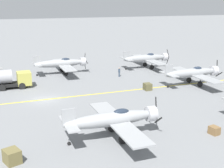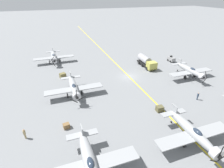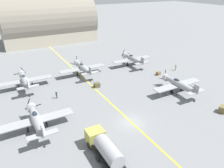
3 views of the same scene
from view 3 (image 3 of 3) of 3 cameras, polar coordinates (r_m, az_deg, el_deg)
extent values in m
plane|color=slate|center=(38.01, 5.16, -9.98)|extent=(400.00, 400.00, 0.00)
cube|color=yellow|center=(38.01, 5.16, -9.98)|extent=(0.30, 160.00, 0.01)
ellipsoid|color=#96999B|center=(48.44, 17.43, -0.19)|extent=(1.50, 9.50, 1.42)
cylinder|color=#B7B7BC|center=(51.28, 13.96, 1.66)|extent=(1.57, 0.90, 1.58)
ellipsoid|color=#232D3D|center=(48.92, 16.58, 0.90)|extent=(0.80, 1.70, 0.76)
cube|color=#96999B|center=(49.04, 16.76, -0.22)|extent=(12.00, 2.10, 0.16)
cube|color=#96999B|center=(45.99, 21.02, -1.92)|extent=(4.40, 1.10, 0.12)
cube|color=#96999B|center=(45.72, 21.14, -1.19)|extent=(0.14, 1.30, 1.60)
sphere|color=black|center=(51.61, 13.59, 1.86)|extent=(0.56, 0.56, 0.56)
cube|color=black|center=(51.23, 12.88, 1.35)|extent=(1.67, 0.06, 0.80)
cube|color=black|center=(52.26, 14.10, 1.46)|extent=(1.48, 0.06, 1.17)
cube|color=black|center=(51.36, 13.78, 2.77)|extent=(0.36, 0.06, 1.75)
cylinder|color=black|center=(48.32, 15.40, -1.26)|extent=(0.14, 0.14, 1.26)
cylinder|color=black|center=(48.59, 15.32, -1.93)|extent=(0.22, 0.90, 0.90)
cylinder|color=black|center=(50.32, 17.89, -0.51)|extent=(0.14, 0.14, 1.26)
cylinder|color=black|center=(50.58, 17.80, -1.16)|extent=(0.22, 0.90, 0.90)
cylinder|color=black|center=(46.85, 20.70, -4.15)|extent=(0.12, 0.36, 0.36)
ellipsoid|color=#939698|center=(55.78, -7.42, 4.13)|extent=(1.50, 9.50, 1.42)
cylinder|color=#B7B7BC|center=(59.71, -9.03, 5.45)|extent=(1.58, 0.90, 1.58)
ellipsoid|color=#232D3D|center=(56.59, -7.89, 5.02)|extent=(0.80, 1.70, 0.76)
cube|color=#939698|center=(56.57, -7.69, 4.05)|extent=(12.00, 2.10, 0.16)
cube|color=#939698|center=(52.19, -5.73, 2.90)|extent=(4.40, 1.10, 0.12)
cube|color=#939698|center=(51.95, -5.76, 3.56)|extent=(0.14, 1.30, 1.60)
sphere|color=black|center=(60.15, -9.20, 5.58)|extent=(0.56, 0.56, 0.56)
cube|color=black|center=(60.04, -9.88, 5.11)|extent=(1.64, 0.06, 0.89)
cube|color=black|center=(60.54, -8.53, 5.26)|extent=(1.53, 0.06, 1.10)
cube|color=black|center=(59.89, -9.20, 6.38)|extent=(0.27, 0.06, 1.76)
cylinder|color=black|center=(56.32, -9.07, 3.17)|extent=(0.14, 0.14, 1.26)
cylinder|color=black|center=(56.55, -9.03, 2.58)|extent=(0.22, 0.90, 0.90)
cylinder|color=black|center=(57.30, -6.26, 3.73)|extent=(0.14, 0.14, 1.26)
cylinder|color=black|center=(57.53, -6.23, 3.15)|extent=(0.22, 0.90, 0.90)
cylinder|color=black|center=(52.93, -5.62, 0.85)|extent=(0.12, 0.36, 0.36)
ellipsoid|color=gray|center=(51.85, -21.79, 0.82)|extent=(1.50, 9.50, 1.42)
cylinder|color=#B7B7BC|center=(55.98, -22.49, 2.44)|extent=(1.57, 0.90, 1.58)
ellipsoid|color=#232D3D|center=(52.70, -22.08, 1.82)|extent=(0.80, 1.70, 0.76)
cube|color=gray|center=(52.68, -21.86, 0.78)|extent=(12.00, 2.10, 0.16)
cube|color=gray|center=(48.05, -21.07, -0.76)|extent=(4.40, 1.10, 0.12)
cube|color=gray|center=(47.79, -21.19, -0.06)|extent=(0.14, 1.30, 1.60)
sphere|color=black|center=(56.44, -22.57, 2.61)|extent=(0.56, 0.56, 0.56)
cube|color=black|center=(56.23, -22.23, 3.41)|extent=(1.03, 0.06, 1.57)
cube|color=black|center=(56.38, -23.44, 2.45)|extent=(1.75, 0.06, 0.18)
cube|color=black|center=(56.75, -22.03, 1.98)|extent=(0.96, 0.06, 1.60)
cylinder|color=black|center=(52.82, -23.34, -0.18)|extent=(0.14, 0.14, 1.26)
cylinder|color=black|center=(53.07, -23.23, -0.79)|extent=(0.22, 0.90, 0.90)
cylinder|color=black|center=(53.07, -20.17, 0.48)|extent=(0.14, 0.14, 1.26)
cylinder|color=black|center=(53.32, -20.07, -0.13)|extent=(0.22, 0.90, 0.90)
cylinder|color=black|center=(48.85, -20.70, -2.92)|extent=(0.12, 0.36, 0.36)
ellipsoid|color=#96989B|center=(36.61, -19.03, -9.08)|extent=(1.50, 9.50, 1.42)
cylinder|color=#B7B7BC|center=(40.41, -20.29, -5.87)|extent=(1.57, 0.90, 1.58)
ellipsoid|color=#232D3D|center=(37.28, -19.50, -7.47)|extent=(0.80, 1.70, 0.76)
cube|color=#96989B|center=(37.43, -19.19, -8.92)|extent=(12.00, 2.10, 0.16)
cube|color=#96989B|center=(33.17, -17.64, -12.46)|extent=(4.40, 1.10, 0.12)
cube|color=#96989B|center=(32.79, -17.79, -11.56)|extent=(0.14, 1.30, 1.60)
sphere|color=black|center=(40.84, -20.41, -5.55)|extent=(0.56, 0.56, 0.56)
cube|color=black|center=(40.43, -21.06, -4.67)|extent=(0.83, 0.06, 1.66)
cube|color=black|center=(41.15, -20.97, -6.55)|extent=(1.15, 0.06, 1.49)
cube|color=black|center=(40.97, -19.20, -5.40)|extent=(1.75, 0.06, 0.33)
cylinder|color=black|center=(37.66, -21.31, -10.22)|extent=(0.14, 0.14, 1.26)
cylinder|color=black|center=(38.01, -21.16, -11.00)|extent=(0.22, 0.90, 0.90)
cylinder|color=black|center=(37.93, -16.83, -9.21)|extent=(0.14, 0.14, 1.26)
cylinder|color=black|center=(38.28, -16.71, -9.99)|extent=(0.22, 0.90, 0.90)
cylinder|color=black|center=(34.35, -17.17, -15.21)|extent=(0.12, 0.36, 0.36)
ellipsoid|color=#939698|center=(62.43, 5.67, 6.51)|extent=(1.50, 9.50, 1.42)
cylinder|color=#B7B7BC|center=(65.96, 3.49, 7.60)|extent=(1.58, 0.90, 1.58)
ellipsoid|color=#232D3D|center=(63.15, 5.11, 7.29)|extent=(0.80, 1.70, 0.76)
cube|color=#939698|center=(63.13, 5.27, 6.41)|extent=(12.00, 2.10, 0.16)
cube|color=#939698|center=(59.25, 7.90, 5.52)|extent=(4.40, 1.10, 0.12)
cube|color=#939698|center=(59.04, 7.94, 6.11)|extent=(0.14, 1.30, 1.60)
sphere|color=black|center=(66.36, 3.26, 7.72)|extent=(0.56, 0.56, 0.56)
cube|color=black|center=(65.92, 2.97, 8.31)|extent=(0.95, 0.06, 1.61)
cube|color=black|center=(66.35, 2.90, 7.05)|extent=(1.04, 0.06, 1.56)
cube|color=black|center=(66.82, 3.90, 7.80)|extent=(1.75, 0.06, 0.20)
cylinder|color=black|center=(62.55, 4.10, 5.67)|extent=(0.14, 0.14, 1.26)
cylinder|color=black|center=(62.76, 4.08, 5.12)|extent=(0.22, 0.90, 0.90)
cylinder|color=black|center=(64.15, 6.37, 6.07)|extent=(0.14, 0.14, 1.26)
cylinder|color=black|center=(64.35, 6.34, 5.54)|extent=(0.22, 0.90, 0.90)
cylinder|color=black|center=(59.90, 7.82, 3.68)|extent=(0.12, 0.36, 0.36)
cube|color=black|center=(31.27, -2.01, -17.47)|extent=(2.25, 8.00, 0.40)
cube|color=#B2AD4C|center=(32.80, -4.45, -13.34)|extent=(2.50, 2.08, 2.00)
cylinder|color=#9E9EA3|center=(29.52, -0.83, -17.14)|extent=(2.10, 4.96, 2.10)
cylinder|color=black|center=(32.69, -5.99, -15.66)|extent=(0.30, 1.00, 1.00)
cylinder|color=black|center=(33.43, -2.13, -14.45)|extent=(0.30, 1.00, 1.00)
cylinder|color=black|center=(30.72, -3.73, -18.79)|extent=(0.30, 1.00, 1.00)
cylinder|color=black|center=(31.50, 0.36, -17.38)|extent=(0.30, 1.00, 1.00)
cylinder|color=black|center=(30.20, 2.40, -19.69)|extent=(0.30, 1.00, 1.00)
cylinder|color=tan|center=(61.81, 16.26, 3.81)|extent=(0.26, 0.26, 0.84)
cylinder|color=tan|center=(61.55, 16.35, 4.47)|extent=(0.38, 0.38, 0.70)
sphere|color=tan|center=(61.40, 16.40, 4.88)|extent=(0.23, 0.23, 0.23)
cylinder|color=#334256|center=(46.45, -14.23, -3.18)|extent=(0.25, 0.25, 0.78)
cylinder|color=#334256|center=(46.12, -14.32, -2.39)|extent=(0.36, 0.36, 0.65)
sphere|color=tan|center=(45.93, -14.38, -1.91)|extent=(0.21, 0.21, 0.21)
cube|color=brown|center=(49.82, -3.94, -0.25)|extent=(1.29, 1.09, 1.05)
cube|color=brown|center=(57.63, 12.01, 2.73)|extent=(1.13, 0.99, 0.83)
cube|color=brown|center=(45.18, 26.96, -5.89)|extent=(1.75, 1.61, 1.20)
cube|color=#B2A893|center=(93.09, -16.11, 12.89)|extent=(34.53, 17.02, 7.39)
cylinder|color=gray|center=(92.33, -16.45, 15.61)|extent=(34.53, 18.72, 18.72)
camera|label=1|loc=(63.25, 43.31, 10.70)|focal=50.00mm
camera|label=2|loc=(72.67, 0.83, 23.58)|focal=28.00mm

